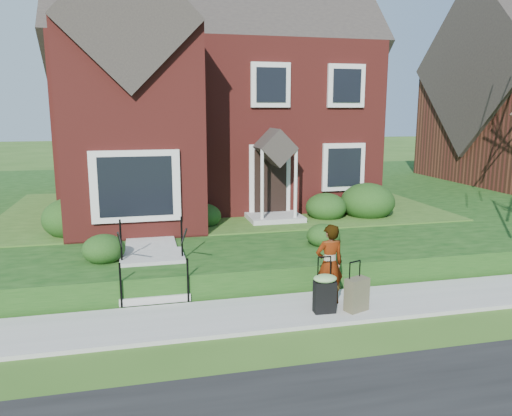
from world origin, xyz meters
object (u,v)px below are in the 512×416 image
object	(u,v)px
woman	(329,264)
suitcase_black	(325,291)
suitcase_olive	(357,294)
front_steps	(153,270)

from	to	relation	value
woman	suitcase_black	xyz separation A→B (m)	(-0.24, -0.42, -0.39)
suitcase_black	suitcase_olive	world-z (taller)	suitcase_black
woman	suitcase_olive	size ratio (longest dim) A/B	1.66
woman	suitcase_black	distance (m)	0.62
suitcase_black	suitcase_olive	size ratio (longest dim) A/B	1.12
front_steps	suitcase_olive	xyz separation A→B (m)	(3.75, -2.20, -0.07)
suitcase_olive	suitcase_black	bearing A→B (deg)	153.81
suitcase_black	suitcase_olive	bearing A→B (deg)	-2.59
suitcase_black	woman	bearing A→B (deg)	62.17
suitcase_black	suitcase_olive	xyz separation A→B (m)	(0.63, -0.06, -0.10)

